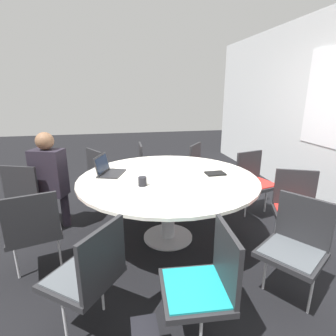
{
  "coord_description": "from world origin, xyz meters",
  "views": [
    {
      "loc": [
        2.64,
        -0.53,
        1.64
      ],
      "look_at": [
        0.0,
        0.0,
        0.84
      ],
      "focal_mm": 28.0,
      "sensor_mm": 36.0,
      "label": 1
    }
  ],
  "objects_px": {
    "chair_1": "(34,228)",
    "chair_4": "(295,243)",
    "chair_2": "(89,271)",
    "chair_6": "(255,178)",
    "coffee_cup": "(142,181)",
    "chair_0": "(29,192)",
    "chair_5": "(296,205)",
    "chair_9": "(103,172)",
    "chair_7": "(202,167)",
    "chair_3": "(206,280)",
    "person_0": "(50,174)",
    "spiral_notebook": "(215,173)",
    "chair_8": "(149,165)",
    "laptop": "(108,170)"
  },
  "relations": [
    {
      "from": "chair_4",
      "to": "chair_7",
      "type": "xyz_separation_m",
      "value": [
        -2.18,
        -0.03,
        0.0
      ]
    },
    {
      "from": "chair_6",
      "to": "spiral_notebook",
      "type": "xyz_separation_m",
      "value": [
        0.43,
        -0.74,
        0.25
      ]
    },
    {
      "from": "chair_4",
      "to": "chair_8",
      "type": "distance_m",
      "value": 2.56
    },
    {
      "from": "chair_2",
      "to": "spiral_notebook",
      "type": "xyz_separation_m",
      "value": [
        -1.1,
        1.29,
        0.25
      ]
    },
    {
      "from": "laptop",
      "to": "coffee_cup",
      "type": "distance_m",
      "value": 0.56
    },
    {
      "from": "coffee_cup",
      "to": "chair_2",
      "type": "bearing_deg",
      "value": -26.87
    },
    {
      "from": "chair_4",
      "to": "spiral_notebook",
      "type": "height_order",
      "value": "chair_4"
    },
    {
      "from": "chair_1",
      "to": "chair_4",
      "type": "height_order",
      "value": "same"
    },
    {
      "from": "laptop",
      "to": "chair_3",
      "type": "bearing_deg",
      "value": -138.93
    },
    {
      "from": "chair_2",
      "to": "chair_7",
      "type": "bearing_deg",
      "value": 2.44
    },
    {
      "from": "chair_2",
      "to": "chair_6",
      "type": "distance_m",
      "value": 2.54
    },
    {
      "from": "chair_8",
      "to": "chair_9",
      "type": "height_order",
      "value": "same"
    },
    {
      "from": "chair_3",
      "to": "coffee_cup",
      "type": "bearing_deg",
      "value": 17.67
    },
    {
      "from": "chair_1",
      "to": "chair_5",
      "type": "height_order",
      "value": "same"
    },
    {
      "from": "spiral_notebook",
      "to": "chair_8",
      "type": "bearing_deg",
      "value": -157.12
    },
    {
      "from": "chair_4",
      "to": "chair_9",
      "type": "relative_size",
      "value": 1.0
    },
    {
      "from": "chair_9",
      "to": "coffee_cup",
      "type": "xyz_separation_m",
      "value": [
        1.34,
        0.44,
        0.28
      ]
    },
    {
      "from": "chair_0",
      "to": "chair_1",
      "type": "height_order",
      "value": "same"
    },
    {
      "from": "chair_5",
      "to": "chair_8",
      "type": "distance_m",
      "value": 2.23
    },
    {
      "from": "chair_0",
      "to": "person_0",
      "type": "distance_m",
      "value": 0.32
    },
    {
      "from": "chair_8",
      "to": "chair_3",
      "type": "bearing_deg",
      "value": 1.45
    },
    {
      "from": "chair_0",
      "to": "chair_5",
      "type": "xyz_separation_m",
      "value": [
        0.96,
        2.83,
        0.0
      ]
    },
    {
      "from": "chair_2",
      "to": "chair_3",
      "type": "height_order",
      "value": "same"
    },
    {
      "from": "chair_1",
      "to": "chair_2",
      "type": "bearing_deg",
      "value": -68.36
    },
    {
      "from": "chair_4",
      "to": "chair_8",
      "type": "xyz_separation_m",
      "value": [
        -2.42,
        -0.84,
        0.0
      ]
    },
    {
      "from": "chair_0",
      "to": "chair_8",
      "type": "relative_size",
      "value": 1.0
    },
    {
      "from": "chair_8",
      "to": "laptop",
      "type": "xyz_separation_m",
      "value": [
        1.11,
        -0.6,
        0.29
      ]
    },
    {
      "from": "person_0",
      "to": "coffee_cup",
      "type": "bearing_deg",
      "value": -15.12
    },
    {
      "from": "chair_2",
      "to": "chair_6",
      "type": "height_order",
      "value": "same"
    },
    {
      "from": "chair_0",
      "to": "chair_3",
      "type": "xyz_separation_m",
      "value": [
        1.84,
        1.54,
        0.0
      ]
    },
    {
      "from": "chair_4",
      "to": "laptop",
      "type": "distance_m",
      "value": 1.97
    },
    {
      "from": "chair_5",
      "to": "chair_9",
      "type": "height_order",
      "value": "same"
    },
    {
      "from": "spiral_notebook",
      "to": "chair_4",
      "type": "bearing_deg",
      "value": 13.89
    },
    {
      "from": "chair_3",
      "to": "person_0",
      "type": "height_order",
      "value": "person_0"
    },
    {
      "from": "chair_7",
      "to": "person_0",
      "type": "xyz_separation_m",
      "value": [
        0.61,
        -2.08,
        0.2
      ]
    },
    {
      "from": "chair_2",
      "to": "chair_9",
      "type": "relative_size",
      "value": 1.0
    },
    {
      "from": "chair_1",
      "to": "chair_4",
      "type": "xyz_separation_m",
      "value": [
        0.66,
        2.07,
        0.0
      ]
    },
    {
      "from": "chair_3",
      "to": "person_0",
      "type": "bearing_deg",
      "value": 39.15
    },
    {
      "from": "laptop",
      "to": "spiral_notebook",
      "type": "distance_m",
      "value": 1.2
    },
    {
      "from": "chair_4",
      "to": "laptop",
      "type": "xyz_separation_m",
      "value": [
        -1.31,
        -1.44,
        0.29
      ]
    },
    {
      "from": "chair_4",
      "to": "chair_6",
      "type": "height_order",
      "value": "same"
    },
    {
      "from": "chair_1",
      "to": "chair_8",
      "type": "relative_size",
      "value": 1.0
    },
    {
      "from": "chair_0",
      "to": "chair_1",
      "type": "distance_m",
      "value": 0.96
    },
    {
      "from": "chair_2",
      "to": "spiral_notebook",
      "type": "relative_size",
      "value": 3.96
    },
    {
      "from": "chair_1",
      "to": "chair_9",
      "type": "height_order",
      "value": "same"
    },
    {
      "from": "chair_2",
      "to": "coffee_cup",
      "type": "bearing_deg",
      "value": 10.09
    },
    {
      "from": "chair_1",
      "to": "chair_8",
      "type": "bearing_deg",
      "value": 39.49
    },
    {
      "from": "chair_2",
      "to": "chair_9",
      "type": "bearing_deg",
      "value": 36.64
    },
    {
      "from": "chair_2",
      "to": "chair_4",
      "type": "distance_m",
      "value": 1.55
    },
    {
      "from": "chair_3",
      "to": "chair_5",
      "type": "relative_size",
      "value": 1.0
    }
  ]
}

